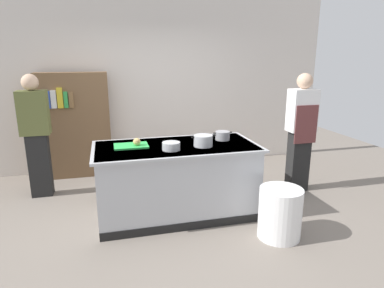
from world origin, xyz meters
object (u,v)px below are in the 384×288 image
onion (137,142)px  sauce_pan (223,136)px  bookshelf (75,125)px  person_chef (301,130)px  person_guest (36,133)px  stock_pot (203,141)px  trash_bin (280,213)px  mixing_bowl (171,146)px

onion → sauce_pan: bearing=3.8°
bookshelf → person_chef: bearing=-24.7°
onion → person_chef: size_ratio=0.05×
onion → person_chef: (2.36, 0.28, -0.05)m
sauce_pan → person_guest: size_ratio=0.15×
person_guest → stock_pot: bearing=47.0°
person_chef → person_guest: bearing=92.8°
bookshelf → onion: bearing=-64.5°
person_guest → bookshelf: (0.45, 0.73, -0.06)m
person_guest → person_chef: bearing=65.3°
trash_bin → stock_pot: bearing=133.1°
mixing_bowl → person_guest: 2.07m
stock_pot → bookshelf: bearing=130.1°
trash_bin → onion: bearing=148.7°
sauce_pan → onion: bearing=-176.2°
person_guest → trash_bin: bearing=42.0°
stock_pot → sauce_pan: size_ratio=1.18×
onion → person_guest: (-1.29, 1.02, -0.05)m
person_guest → bookshelf: bearing=135.0°
stock_pot → mixing_bowl: 0.41m
trash_bin → person_guest: bearing=145.3°
person_chef → person_guest: size_ratio=1.00×
stock_pot → bookshelf: (-1.61, 1.91, -0.11)m
sauce_pan → bookshelf: size_ratio=0.15×
onion → person_guest: person_guest is taller
stock_pot → sauce_pan: bearing=35.5°
onion → trash_bin: size_ratio=0.16×
stock_pot → person_guest: person_guest is taller
onion → mixing_bowl: onion is taller
onion → trash_bin: (1.44, -0.88, -0.68)m
person_guest → bookshelf: 0.86m
person_guest → bookshelf: person_guest is taller
stock_pot → trash_bin: size_ratio=0.52×
onion → mixing_bowl: size_ratio=0.43×
trash_bin → bookshelf: size_ratio=0.33×
sauce_pan → person_guest: (-2.39, 0.94, -0.04)m
stock_pot → trash_bin: (0.67, -0.72, -0.68)m
sauce_pan → trash_bin: sauce_pan is taller
trash_bin → person_chef: size_ratio=0.33×
mixing_bowl → person_chef: 2.06m
onion → sauce_pan: 1.10m
person_guest → bookshelf: size_ratio=1.01×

